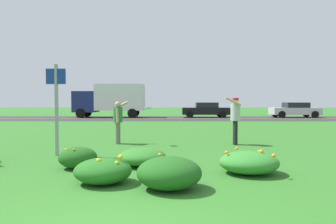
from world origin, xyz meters
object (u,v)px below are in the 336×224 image
at_px(person_catcher_red_cap_gray_shirt, 235,116).
at_px(car_black_center_left, 206,110).
at_px(frisbee_pale_blue, 148,108).
at_px(car_silver_leftmost, 295,110).
at_px(person_thrower_green_shirt, 118,118).
at_px(box_truck_navy, 111,99).
at_px(sign_post_near_path, 56,100).

distance_m(person_catcher_red_cap_gray_shirt, car_black_center_left, 18.20).
distance_m(frisbee_pale_blue, car_silver_leftmost, 22.37).
relative_size(person_thrower_green_shirt, box_truck_navy, 0.24).
bearing_deg(person_catcher_red_cap_gray_shirt, sign_post_near_path, -158.77).
bearing_deg(person_thrower_green_shirt, person_catcher_red_cap_gray_shirt, -2.69).
bearing_deg(person_catcher_red_cap_gray_shirt, box_truck_navy, 113.97).
height_order(frisbee_pale_blue, car_black_center_left, car_black_center_left).
bearing_deg(person_thrower_green_shirt, car_black_center_left, 73.40).
relative_size(person_catcher_red_cap_gray_shirt, car_black_center_left, 0.38).
height_order(car_silver_leftmost, box_truck_navy, box_truck_navy).
relative_size(person_catcher_red_cap_gray_shirt, car_silver_leftmost, 0.38).
distance_m(sign_post_near_path, box_truck_navy, 20.49).
height_order(car_silver_leftmost, car_black_center_left, same).
bearing_deg(sign_post_near_path, frisbee_pale_blue, 39.44).
bearing_deg(person_thrower_green_shirt, box_truck_navy, 102.01).
distance_m(person_thrower_green_shirt, person_catcher_red_cap_gray_shirt, 4.26).
xyz_separation_m(frisbee_pale_blue, car_silver_leftmost, (12.85, 18.30, -0.58)).
bearing_deg(sign_post_near_path, box_truck_navy, 96.92).
bearing_deg(frisbee_pale_blue, car_silver_leftmost, 54.93).
distance_m(sign_post_near_path, car_silver_leftmost, 25.48).
bearing_deg(car_silver_leftmost, person_catcher_red_cap_gray_shirt, -118.15).
bearing_deg(car_black_center_left, box_truck_navy, 180.00).
bearing_deg(car_black_center_left, car_silver_leftmost, 0.00).
xyz_separation_m(car_silver_leftmost, box_truck_navy, (-17.79, 0.00, 1.06)).
height_order(sign_post_near_path, frisbee_pale_blue, sign_post_near_path).
xyz_separation_m(person_catcher_red_cap_gray_shirt, car_silver_leftmost, (9.72, 18.16, -0.29)).
distance_m(car_black_center_left, box_truck_navy, 9.24).
relative_size(person_catcher_red_cap_gray_shirt, box_truck_navy, 0.26).
bearing_deg(box_truck_navy, person_catcher_red_cap_gray_shirt, -66.03).
bearing_deg(person_catcher_red_cap_gray_shirt, frisbee_pale_blue, -177.37).
bearing_deg(frisbee_pale_blue, sign_post_near_path, -140.56).
xyz_separation_m(sign_post_near_path, box_truck_navy, (-2.47, 20.34, 0.22)).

